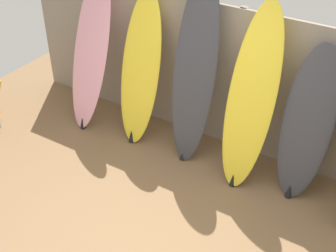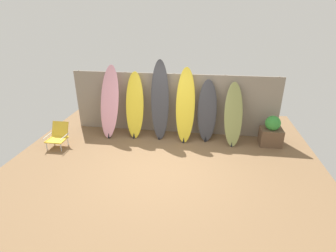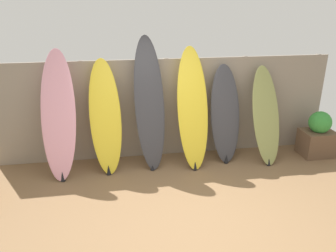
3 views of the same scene
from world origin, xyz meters
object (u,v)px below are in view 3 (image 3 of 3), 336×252
(surfboard_yellow_1, at_px, (105,118))
(surfboard_olive_5, at_px, (266,116))
(surfboard_pink_0, at_px, (58,116))
(surfboard_charcoal_2, at_px, (150,105))
(surfboard_charcoal_4, at_px, (225,115))
(planter_box, at_px, (318,136))
(surfboard_yellow_3, at_px, (193,109))

(surfboard_yellow_1, bearing_deg, surfboard_olive_5, -1.46)
(surfboard_pink_0, xyz_separation_m, surfboard_yellow_1, (0.73, 0.04, -0.09))
(surfboard_charcoal_2, height_order, surfboard_olive_5, surfboard_charcoal_2)
(surfboard_charcoal_4, relative_size, planter_box, 2.01)
(planter_box, bearing_deg, surfboard_olive_5, 178.62)
(surfboard_yellow_3, bearing_deg, planter_box, -1.45)
(surfboard_pink_0, relative_size, surfboard_yellow_1, 1.09)
(surfboard_yellow_1, distance_m, planter_box, 3.89)
(surfboard_yellow_1, bearing_deg, surfboard_pink_0, -176.55)
(surfboard_yellow_1, xyz_separation_m, surfboard_yellow_3, (1.47, -0.04, 0.08))
(surfboard_pink_0, xyz_separation_m, surfboard_yellow_3, (2.20, 0.01, -0.01))
(surfboard_charcoal_2, relative_size, surfboard_charcoal_4, 1.29)
(surfboard_charcoal_2, relative_size, planter_box, 2.61)
(surfboard_charcoal_2, bearing_deg, surfboard_charcoal_4, 0.90)
(surfboard_pink_0, bearing_deg, surfboard_charcoal_4, 1.81)
(planter_box, bearing_deg, surfboard_charcoal_4, 175.45)
(surfboard_charcoal_2, xyz_separation_m, surfboard_charcoal_4, (1.34, 0.02, -0.25))
(surfboard_yellow_1, height_order, surfboard_charcoal_2, surfboard_charcoal_2)
(surfboard_pink_0, height_order, surfboard_charcoal_2, surfboard_charcoal_2)
(surfboard_pink_0, bearing_deg, surfboard_yellow_1, 3.45)
(surfboard_charcoal_4, height_order, planter_box, surfboard_charcoal_4)
(surfboard_charcoal_4, bearing_deg, planter_box, -4.55)
(surfboard_yellow_1, height_order, surfboard_charcoal_4, surfboard_yellow_1)
(surfboard_charcoal_2, distance_m, surfboard_olive_5, 2.08)
(surfboard_yellow_1, xyz_separation_m, planter_box, (3.85, -0.10, -0.54))
(surfboard_yellow_3, bearing_deg, surfboard_olive_5, -1.51)
(surfboard_charcoal_2, xyz_separation_m, surfboard_yellow_3, (0.73, -0.06, -0.10))
(surfboard_charcoal_2, xyz_separation_m, surfboard_olive_5, (2.06, -0.09, -0.28))
(surfboard_pink_0, relative_size, surfboard_charcoal_4, 1.19)
(surfboard_yellow_3, distance_m, surfboard_olive_5, 1.34)
(surfboard_pink_0, xyz_separation_m, surfboard_charcoal_4, (2.81, 0.09, -0.16))
(surfboard_yellow_3, bearing_deg, surfboard_charcoal_4, 7.52)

